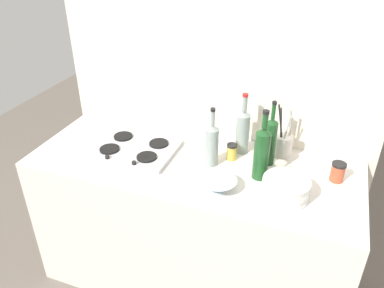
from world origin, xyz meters
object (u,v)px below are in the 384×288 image
Objects in this scene: stovetop_hob at (135,148)px; wine_bottle_mid_left at (270,141)px; utensil_crock at (283,145)px; condiment_jar_rear at (232,152)px; mixing_bowl at (217,184)px; condiment_jar_spare at (338,172)px; plate_stack at (286,188)px; wine_bottle_leftmost at (212,144)px; wine_bottle_rightmost at (262,152)px; condiment_jar_front at (280,170)px; wine_bottle_mid_right at (243,130)px.

wine_bottle_mid_left is (0.74, 0.14, 0.13)m from stovetop_hob.
utensil_crock is 0.29m from condiment_jar_rear.
condiment_jar_spare is (0.55, 0.29, 0.02)m from mixing_bowl.
wine_bottle_leftmost is (-0.42, 0.15, 0.07)m from plate_stack.
wine_bottle_mid_left is 1.13× the size of utensil_crock.
wine_bottle_rightmost is (-0.02, -0.15, 0.01)m from wine_bottle_mid_left.
condiment_jar_spare is (0.56, -0.01, 0.00)m from condiment_jar_rear.
condiment_jar_front reaches higher than stovetop_hob.
plate_stack is 0.46m from wine_bottle_mid_right.
wine_bottle_leftmost reaches higher than stovetop_hob.
wine_bottle_mid_right reaches higher than wine_bottle_leftmost.
condiment_jar_front is 0.29m from condiment_jar_spare.
plate_stack is 0.33m from mixing_bowl.
condiment_jar_rear is (-0.20, -0.03, -0.09)m from wine_bottle_mid_left.
plate_stack is 0.63× the size of wine_bottle_mid_left.
wine_bottle_leftmost is at bearing -135.56° from condiment_jar_rear.
wine_bottle_rightmost is at bearing -95.81° from wine_bottle_mid_left.
wine_bottle_mid_right is 0.14m from condiment_jar_rear.
stovetop_hob is at bearing -174.56° from condiment_jar_spare.
condiment_jar_front is 0.88× the size of condiment_jar_spare.
wine_bottle_mid_right is at bearing 86.84° from mixing_bowl.
plate_stack is at bearing -134.20° from condiment_jar_spare.
mixing_bowl is at bearing -64.74° from wine_bottle_leftmost.
condiment_jar_spare is at bearing 16.76° from wine_bottle_rightmost.
wine_bottle_mid_left is 0.17m from condiment_jar_front.
stovetop_hob is at bearing 161.65° from mixing_bowl.
wine_bottle_leftmost is 0.65m from condiment_jar_spare.
wine_bottle_mid_left reaches higher than condiment_jar_rear.
wine_bottle_leftmost is 3.60× the size of condiment_jar_rear.
mixing_bowl is 2.14× the size of condiment_jar_front.
wine_bottle_mid_left is (-0.13, 0.27, 0.09)m from plate_stack.
wine_bottle_mid_left is at bearing 116.66° from plate_stack.
mixing_bowl is (-0.32, -0.06, -0.02)m from plate_stack.
wine_bottle_mid_right is at bearing 168.69° from condiment_jar_spare.
utensil_crock is 0.33m from condiment_jar_spare.
mixing_bowl is (0.10, -0.21, -0.09)m from wine_bottle_leftmost.
wine_bottle_mid_right is at bearing -170.31° from utensil_crock.
plate_stack is at bearing -78.80° from utensil_crock.
wine_bottle_rightmost is at bearing -0.62° from stovetop_hob.
stovetop_hob is 0.76m from wine_bottle_mid_left.
plate_stack is 0.45m from wine_bottle_leftmost.
utensil_crock is at bearing 9.69° from wine_bottle_mid_right.
wine_bottle_leftmost is 0.22m from wine_bottle_mid_right.
utensil_crock is at bearing 17.20° from stovetop_hob.
wine_bottle_leftmost is at bearing 160.23° from plate_stack.
wine_bottle_rightmost is (-0.15, 0.12, 0.10)m from plate_stack.
wine_bottle_leftmost reaches higher than utensil_crock.
plate_stack is at bearing -63.34° from wine_bottle_mid_left.
utensil_crock reaches higher than condiment_jar_rear.
wine_bottle_leftmost is 0.27m from wine_bottle_rightmost.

